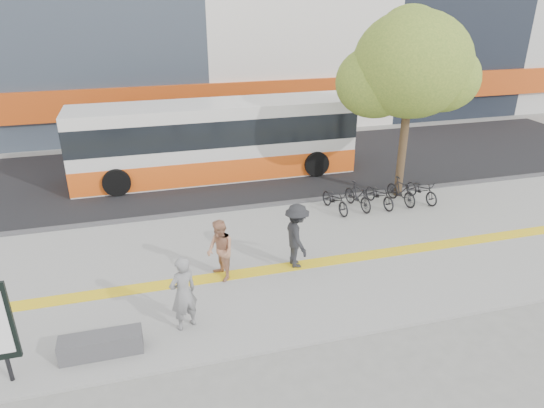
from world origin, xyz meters
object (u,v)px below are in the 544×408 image
object	(u,v)px
street_tree	(409,67)
bus	(216,142)
bench	(101,345)
pedestrian_tan	(220,251)
seated_woman	(183,293)
pedestrian_dark	(297,236)

from	to	relation	value
street_tree	bus	bearing A→B (deg)	147.82
bench	street_tree	xyz separation A→B (m)	(9.78, 6.02, 4.21)
bench	pedestrian_tan	bearing A→B (deg)	37.45
bench	seated_woman	bearing A→B (deg)	13.98
pedestrian_tan	seated_woman	bearing A→B (deg)	-47.62
bus	bench	bearing A→B (deg)	-112.07
pedestrian_tan	bench	bearing A→B (deg)	-67.94
street_tree	pedestrian_tan	distance (m)	8.79
street_tree	pedestrian_dark	world-z (taller)	street_tree
street_tree	bus	xyz separation A→B (m)	(-5.85, 3.68, -3.11)
bench	pedestrian_tan	distance (m)	3.56
street_tree	seated_woman	bearing A→B (deg)	-145.27
bus	seated_woman	size ratio (longest dim) A/B	6.26
street_tree	bus	size ratio (longest dim) A/B	0.59
street_tree	pedestrian_dark	bearing A→B (deg)	-142.75
street_tree	seated_woman	distance (m)	10.45
street_tree	pedestrian_dark	size ratio (longest dim) A/B	3.61
bench	bus	xyz separation A→B (m)	(3.93, 9.70, 1.10)
seated_woman	bus	bearing A→B (deg)	-128.88
street_tree	pedestrian_tan	bearing A→B (deg)	-150.94
street_tree	pedestrian_dark	distance (m)	7.19
seated_woman	pedestrian_tan	xyz separation A→B (m)	(1.08, 1.71, -0.06)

